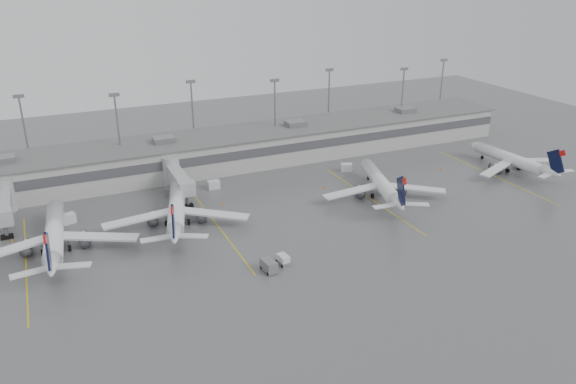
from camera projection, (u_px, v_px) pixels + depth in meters
name	position (u px, v px, depth m)	size (l,w,h in m)	color
ground	(358.00, 265.00, 97.08)	(260.00, 260.00, 0.00)	#555558
terminal	(243.00, 147.00, 144.26)	(152.00, 17.00, 9.45)	#ABAAA6
light_masts	(234.00, 112.00, 146.10)	(142.40, 8.00, 20.60)	gray
jet_bridge_left	(4.00, 201.00, 112.94)	(4.00, 17.20, 7.00)	#96999B
jet_bridge_right	(176.00, 176.00, 126.26)	(4.00, 17.20, 7.00)	#96999B
stand_markings	(299.00, 212.00, 117.27)	(105.25, 40.00, 0.01)	#DBB70C
jet_far_left	(54.00, 235.00, 100.26)	(29.18, 32.81, 10.61)	white
jet_mid_left	(176.00, 209.00, 110.84)	(27.62, 31.37, 10.37)	white
jet_mid_right	(382.00, 184.00, 123.70)	(26.56, 30.22, 10.05)	white
jet_far_right	(513.00, 160.00, 139.17)	(26.01, 29.19, 9.44)	white
baggage_tug	(283.00, 261.00, 97.05)	(2.07, 2.91, 1.75)	silver
baggage_cart	(269.00, 266.00, 94.67)	(2.22, 3.41, 2.07)	slate
gse_uld_a	(68.00, 219.00, 112.11)	(2.73, 1.82, 1.93)	silver
gse_uld_b	(214.00, 185.00, 129.08)	(2.68, 1.78, 1.90)	silver
gse_uld_c	(346.00, 167.00, 139.70)	(2.70, 1.80, 1.91)	silver
gse_loader	(170.00, 191.00, 125.37)	(1.92, 3.07, 1.92)	slate
cone_a	(12.00, 240.00, 104.78)	(0.44, 0.44, 0.71)	orange
cone_b	(223.00, 203.00, 120.64)	(0.40, 0.40, 0.64)	orange
cone_c	(324.00, 187.00, 129.31)	(0.47, 0.47, 0.75)	orange
cone_d	(441.00, 169.00, 140.63)	(0.41, 0.41, 0.65)	orange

